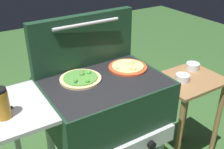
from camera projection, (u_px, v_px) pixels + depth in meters
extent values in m
cube|color=#193823|center=(104.00, 100.00, 1.47)|extent=(0.64, 0.48, 0.24)
cube|color=black|center=(104.00, 81.00, 1.42)|extent=(0.61, 0.46, 0.01)
cube|color=#BDBDBD|center=(11.00, 110.00, 1.19)|extent=(0.32, 0.41, 0.02)
cube|color=#BDBDBD|center=(15.00, 129.00, 1.24)|extent=(0.02, 0.02, 0.24)
cylinder|color=black|center=(152.00, 145.00, 1.40)|extent=(0.04, 0.02, 0.04)
cylinder|color=#BDBDBD|center=(124.00, 129.00, 1.95)|extent=(0.04, 0.04, 0.66)
cube|color=#193823|center=(84.00, 41.00, 1.51)|extent=(0.63, 0.07, 0.30)
cylinder|color=#B7B7BC|center=(87.00, 24.00, 1.42)|extent=(0.38, 0.02, 0.02)
cylinder|color=#E0C17F|center=(81.00, 79.00, 1.41)|extent=(0.22, 0.22, 0.01)
cylinder|color=#4C8C38|center=(80.00, 77.00, 1.41)|extent=(0.18, 0.18, 0.01)
sphere|color=#4E892B|center=(76.00, 81.00, 1.36)|extent=(0.02, 0.02, 0.02)
sphere|color=#558A3F|center=(82.00, 74.00, 1.43)|extent=(0.03, 0.03, 0.03)
sphere|color=#3B6F38|center=(75.00, 82.00, 1.35)|extent=(0.02, 0.02, 0.02)
sphere|color=green|center=(89.00, 73.00, 1.44)|extent=(0.02, 0.02, 0.02)
sphere|color=#557E37|center=(82.00, 72.00, 1.45)|extent=(0.02, 0.02, 0.02)
sphere|color=#4A9D2F|center=(87.00, 81.00, 1.36)|extent=(0.02, 0.02, 0.02)
cylinder|color=#C64723|center=(128.00, 67.00, 1.54)|extent=(0.22, 0.22, 0.01)
cylinder|color=#EDD17A|center=(128.00, 66.00, 1.53)|extent=(0.18, 0.18, 0.01)
sphere|color=#F2EC87|center=(129.00, 63.00, 1.56)|extent=(0.02, 0.02, 0.02)
sphere|color=#F2CB89|center=(118.00, 68.00, 1.50)|extent=(0.02, 0.02, 0.02)
sphere|color=#ECEB6C|center=(134.00, 61.00, 1.57)|extent=(0.02, 0.02, 0.02)
sphere|color=#F2CB76|center=(134.00, 69.00, 1.48)|extent=(0.02, 0.02, 0.02)
sphere|color=tan|center=(131.00, 68.00, 1.49)|extent=(0.02, 0.02, 0.02)
sphere|color=#B2D570|center=(132.00, 63.00, 1.55)|extent=(0.02, 0.02, 0.02)
cylinder|color=#B77A1E|center=(2.00, 105.00, 1.10)|extent=(0.06, 0.06, 0.12)
cube|color=olive|center=(189.00, 80.00, 1.81)|extent=(0.44, 0.36, 0.02)
cylinder|color=olive|center=(178.00, 144.00, 1.78)|extent=(0.04, 0.04, 0.70)
cylinder|color=olive|center=(216.00, 125.00, 1.96)|extent=(0.04, 0.04, 0.70)
cylinder|color=olive|center=(149.00, 121.00, 2.00)|extent=(0.04, 0.04, 0.70)
cylinder|color=olive|center=(186.00, 105.00, 2.18)|extent=(0.04, 0.04, 0.70)
cylinder|color=silver|center=(193.00, 66.00, 1.92)|extent=(0.09, 0.09, 0.04)
cylinder|color=maroon|center=(193.00, 67.00, 1.92)|extent=(0.08, 0.08, 0.02)
cylinder|color=silver|center=(183.00, 78.00, 1.77)|extent=(0.09, 0.09, 0.04)
cylinder|color=#996B47|center=(182.00, 79.00, 1.77)|extent=(0.08, 0.08, 0.02)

